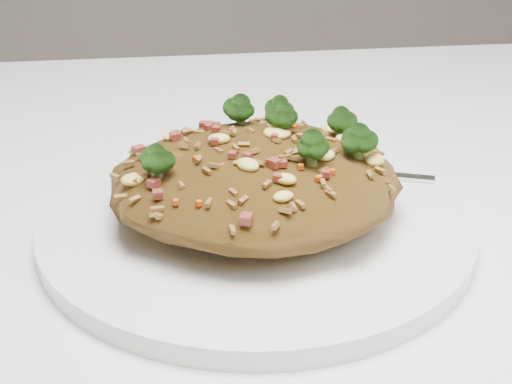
{
  "coord_description": "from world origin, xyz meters",
  "views": [
    {
      "loc": [
        -0.01,
        -0.45,
        0.99
      ],
      "look_at": [
        0.04,
        -0.03,
        0.78
      ],
      "focal_mm": 50.0,
      "sensor_mm": 36.0,
      "label": 1
    }
  ],
  "objects_px": {
    "fried_rice": "(257,169)",
    "fork": "(335,171)",
    "dining_table": "(195,316)",
    "plate": "(256,221)"
  },
  "relations": [
    {
      "from": "dining_table",
      "to": "fork",
      "type": "relative_size",
      "value": 7.6
    },
    {
      "from": "plate",
      "to": "fork",
      "type": "height_order",
      "value": "fork"
    },
    {
      "from": "dining_table",
      "to": "fork",
      "type": "xyz_separation_m",
      "value": [
        0.11,
        0.02,
        0.11
      ]
    },
    {
      "from": "fried_rice",
      "to": "fork",
      "type": "relative_size",
      "value": 1.21
    },
    {
      "from": "plate",
      "to": "fried_rice",
      "type": "distance_m",
      "value": 0.04
    },
    {
      "from": "fried_rice",
      "to": "fork",
      "type": "height_order",
      "value": "fried_rice"
    },
    {
      "from": "dining_table",
      "to": "fork",
      "type": "height_order",
      "value": "fork"
    },
    {
      "from": "dining_table",
      "to": "fork",
      "type": "distance_m",
      "value": 0.15
    },
    {
      "from": "dining_table",
      "to": "fork",
      "type": "bearing_deg",
      "value": 11.47
    },
    {
      "from": "fried_rice",
      "to": "fork",
      "type": "distance_m",
      "value": 0.09
    }
  ]
}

